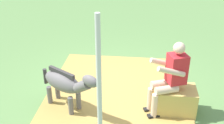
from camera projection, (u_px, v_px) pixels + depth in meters
ground_plane at (110, 92)px, 5.71m from camera, size 24.00×24.00×0.00m
hay_patch at (119, 86)px, 5.88m from camera, size 2.81×2.83×0.02m
hay_bale at (176, 100)px, 5.04m from camera, size 0.68×0.49×0.48m
person_seated at (170, 76)px, 4.79m from camera, size 0.72×0.56×1.36m
pony_standing at (66, 83)px, 4.98m from camera, size 1.20×0.86×0.90m
tent_pole_left at (100, 106)px, 3.35m from camera, size 0.06×0.06×2.30m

